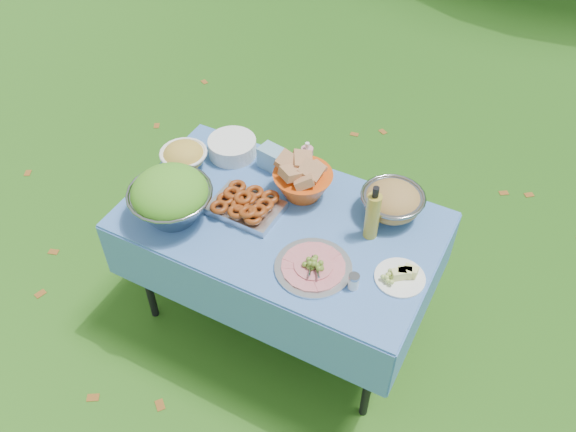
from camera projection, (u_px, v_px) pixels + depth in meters
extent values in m
plane|color=black|center=(282.00, 315.00, 3.36)|extent=(80.00, 80.00, 0.00)
cube|color=#7FB9F4|center=(281.00, 271.00, 3.09)|extent=(1.46, 0.86, 0.76)
cylinder|color=white|center=(232.00, 147.00, 3.11)|extent=(0.30, 0.30, 0.09)
cube|color=#74A6C5|center=(272.00, 158.00, 3.04)|extent=(0.14, 0.11, 0.11)
cylinder|color=pink|center=(307.00, 157.00, 3.00)|extent=(0.07, 0.07, 0.17)
cube|color=#B7B8BD|center=(246.00, 205.00, 2.83)|extent=(0.33, 0.23, 0.08)
cylinder|color=silver|center=(313.00, 263.00, 2.58)|extent=(0.36, 0.36, 0.08)
cylinder|color=#AC992D|center=(373.00, 212.00, 2.64)|extent=(0.07, 0.07, 0.29)
cylinder|color=white|center=(401.00, 274.00, 2.55)|extent=(0.25, 0.25, 0.06)
cylinder|color=white|center=(354.00, 281.00, 2.51)|extent=(0.06, 0.06, 0.08)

